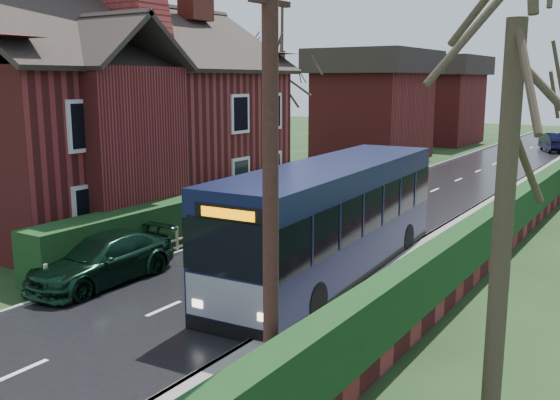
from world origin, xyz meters
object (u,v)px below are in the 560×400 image
Objects in this scene: car_silver at (329,189)px; telegraph_pole at (271,210)px; bus_stop_sign at (368,222)px; bus at (332,220)px; brick_house at (115,110)px; car_green at (102,259)px.

telegraph_pole reaches higher than car_silver.
bus is at bearing -174.27° from bus_stop_sign.
brick_house reaches higher than car_green.
bus is 1.51× the size of telegraph_pole.
car_silver is (5.93, 7.03, -3.65)m from brick_house.
brick_house is 5.77× the size of bus_stop_sign.
bus_stop_sign is (6.10, 4.23, 1.00)m from car_green.
bus is 4.28× the size of bus_stop_sign.
bus is at bearing 114.11° from telegraph_pole.
telegraph_pole reaches higher than bus_stop_sign.
bus_stop_sign is 0.35× the size of telegraph_pole.
car_silver is 18.82m from telegraph_pole.
telegraph_pole is (1.96, -7.89, 1.97)m from bus_stop_sign.
bus_stop_sign reaches higher than car_green.
car_green is at bearing 158.44° from telegraph_pole.
car_green is 0.64× the size of telegraph_pole.
brick_house is 3.19× the size of car_green.
brick_house reaches higher than bus.
bus_stop_sign is at bearing 5.94° from bus.
bus is 1.06m from bus_stop_sign.
telegraph_pole is at bearing -72.27° from bus.
car_green is 7.49m from bus_stop_sign.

